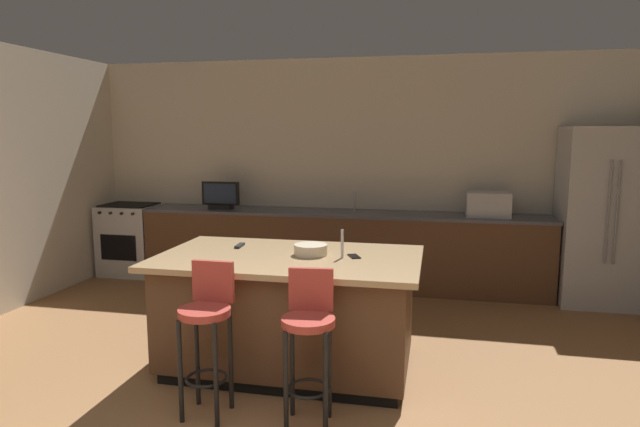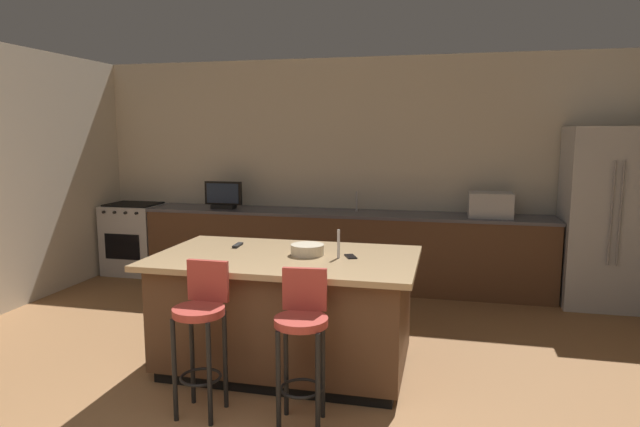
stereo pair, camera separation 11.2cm
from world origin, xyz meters
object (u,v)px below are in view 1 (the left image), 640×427
refrigerator (601,216)px  bar_stool_right (309,334)px  microwave (488,204)px  tv_monitor (221,196)px  bar_stool_left (207,324)px  kitchen_island (289,311)px  range_oven (131,239)px  fruit_bowl (311,250)px  cell_phone (354,256)px  tv_remote (240,246)px

refrigerator → bar_stool_right: 4.04m
microwave → bar_stool_right: microwave is taller
tv_monitor → bar_stool_left: (1.20, -3.16, -0.46)m
tv_monitor → kitchen_island: bearing=-57.1°
microwave → bar_stool_left: 3.83m
range_oven → tv_monitor: size_ratio=1.95×
bar_stool_left → fruit_bowl: (0.50, 0.85, 0.35)m
bar_stool_left → cell_phone: (0.84, 0.85, 0.31)m
refrigerator → tv_monitor: bearing=179.8°
range_oven → bar_stool_left: bar_stool_left is taller
range_oven → bar_stool_left: size_ratio=0.92×
bar_stool_right → fruit_bowl: fruit_bowl is taller
tv_monitor → fruit_bowl: tv_monitor is taller
fruit_bowl → microwave: bearing=57.3°
tv_monitor → tv_remote: size_ratio=2.83×
bar_stool_left → cell_phone: 1.24m
fruit_bowl → cell_phone: fruit_bowl is taller
kitchen_island → bar_stool_right: (0.34, -0.78, 0.13)m
bar_stool_right → cell_phone: size_ratio=6.67×
kitchen_island → microwave: 3.01m
microwave → bar_stool_right: 3.51m
tv_monitor → cell_phone: 3.09m
kitchen_island → bar_stool_right: bearing=-66.3°
kitchen_island → tv_monitor: 2.89m
tv_monitor → bar_stool_right: bearing=-59.2°
bar_stool_left → bar_stool_right: bar_stool_left is taller
bar_stool_right → refrigerator: bearing=45.5°
refrigerator → fruit_bowl: 3.55m
tv_monitor → fruit_bowl: 2.88m
refrigerator → tv_monitor: refrigerator is taller
fruit_bowl → cell_phone: size_ratio=1.73×
bar_stool_right → fruit_bowl: size_ratio=3.85×
range_oven → tv_remote: 3.25m
bar_stool_left → tv_remote: size_ratio=5.98×
fruit_bowl → tv_remote: fruit_bowl is taller
cell_phone → kitchen_island: bearing=162.6°
tv_monitor → bar_stool_right: 3.70m
bar_stool_left → bar_stool_right: size_ratio=1.02×
bar_stool_right → fruit_bowl: (-0.18, 0.84, 0.36)m
refrigerator → tv_remote: (-3.34, -2.13, -0.04)m
bar_stool_left → range_oven: bearing=128.6°
range_oven → cell_phone: range_oven is taller
bar_stool_right → fruit_bowl: bearing=96.4°
microwave → bar_stool_left: size_ratio=0.47×
refrigerator → range_oven: size_ratio=2.06×
refrigerator → bar_stool_left: 4.50m
refrigerator → tv_remote: 3.96m
bar_stool_left → fruit_bowl: bearing=59.9°
range_oven → cell_phone: bearing=-35.3°
bar_stool_left → cell_phone: size_ratio=6.77×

